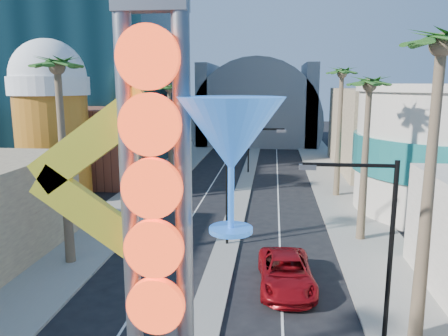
% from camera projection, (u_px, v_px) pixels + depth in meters
% --- Properties ---
extents(sidewalk_west, '(5.00, 100.00, 0.15)m').
position_uv_depth(sidewalk_west, '(151.00, 188.00, 44.75)').
color(sidewalk_west, gray).
rests_on(sidewalk_west, ground).
extents(sidewalk_east, '(5.00, 100.00, 0.15)m').
position_uv_depth(sidewalk_east, '(340.00, 193.00, 42.64)').
color(sidewalk_east, gray).
rests_on(sidewalk_east, ground).
extents(median, '(1.60, 84.00, 0.15)m').
position_uv_depth(median, '(245.00, 184.00, 46.62)').
color(median, gray).
rests_on(median, ground).
extents(brick_filler_west, '(10.00, 10.00, 8.00)m').
position_uv_depth(brick_filler_west, '(99.00, 145.00, 47.65)').
color(brick_filler_west, brown).
rests_on(brick_filler_west, ground).
extents(filler_east, '(10.00, 20.00, 10.00)m').
position_uv_depth(filler_east, '(380.00, 130.00, 53.67)').
color(filler_east, '#8C735A').
rests_on(filler_east, ground).
extents(beer_mug, '(7.00, 7.00, 14.50)m').
position_uv_depth(beer_mug, '(51.00, 115.00, 39.22)').
color(beer_mug, '#BB6E19').
rests_on(beer_mug, ground).
extents(canopy, '(22.00, 16.00, 22.00)m').
position_uv_depth(canopy, '(257.00, 119.00, 78.98)').
color(canopy, slate).
rests_on(canopy, ground).
extents(neon_sign, '(6.53, 2.60, 12.55)m').
position_uv_depth(neon_sign, '(188.00, 217.00, 10.98)').
color(neon_sign, gray).
rests_on(neon_sign, ground).
extents(streetlight_0, '(3.79, 0.25, 8.00)m').
position_uv_depth(streetlight_0, '(236.00, 174.00, 28.09)').
color(streetlight_0, black).
rests_on(streetlight_0, ground).
extents(streetlight_1, '(3.79, 0.25, 8.00)m').
position_uv_depth(streetlight_1, '(244.00, 133.00, 51.62)').
color(streetlight_1, black).
rests_on(streetlight_1, ground).
extents(streetlight_2, '(3.45, 0.25, 8.00)m').
position_uv_depth(streetlight_2, '(377.00, 247.00, 15.71)').
color(streetlight_2, black).
rests_on(streetlight_2, ground).
extents(palm_1, '(2.40, 2.40, 12.70)m').
position_uv_depth(palm_1, '(58.00, 80.00, 24.11)').
color(palm_1, brown).
rests_on(palm_1, ground).
extents(palm_2, '(2.40, 2.40, 11.20)m').
position_uv_depth(palm_2, '(137.00, 97.00, 38.02)').
color(palm_2, brown).
rests_on(palm_2, ground).
extents(palm_3, '(2.40, 2.40, 11.20)m').
position_uv_depth(palm_3, '(169.00, 94.00, 49.73)').
color(palm_3, brown).
rests_on(palm_3, ground).
extents(palm_5, '(2.40, 2.40, 13.20)m').
position_uv_depth(palm_5, '(440.00, 65.00, 16.18)').
color(palm_5, brown).
rests_on(palm_5, ground).
extents(palm_6, '(2.40, 2.40, 11.70)m').
position_uv_depth(palm_6, '(369.00, 94.00, 28.14)').
color(palm_6, brown).
rests_on(palm_6, ground).
extents(palm_7, '(2.40, 2.40, 12.70)m').
position_uv_depth(palm_7, '(342.00, 81.00, 39.68)').
color(palm_7, brown).
rests_on(palm_7, ground).
extents(red_pickup, '(3.13, 6.17, 1.67)m').
position_uv_depth(red_pickup, '(286.00, 272.00, 22.94)').
color(red_pickup, maroon).
rests_on(red_pickup, ground).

